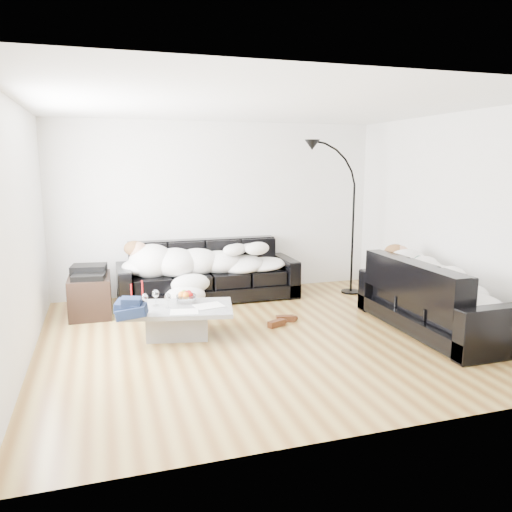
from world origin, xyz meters
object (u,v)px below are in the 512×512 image
object	(u,v)px
coffee_table	(178,322)
shoes	(281,321)
wine_glass_c	(168,301)
av_cabinet	(90,295)
floor_lamp	(353,227)
sofa_right	(436,296)
wine_glass_b	(145,301)
candle_right	(142,292)
candle_left	(132,294)
sofa_back	(208,271)
sleeper_back	(209,257)
stereo	(89,271)
sleeper_right	(437,278)
wine_glass_a	(156,298)
fruit_bowl	(186,296)

from	to	relation	value
coffee_table	shoes	bearing A→B (deg)	3.68
wine_glass_c	shoes	size ratio (longest dim) A/B	0.42
av_cabinet	floor_lamp	world-z (taller)	floor_lamp
sofa_right	coffee_table	xyz separation A→B (m)	(-2.99, 0.67, -0.25)
wine_glass_b	candle_right	bearing A→B (deg)	91.39
candle_left	candle_right	bearing A→B (deg)	18.94
coffee_table	wine_glass_b	size ratio (longest dim) A/B	7.55
sofa_back	wine_glass_c	size ratio (longest dim) A/B	15.76
wine_glass_c	candle_right	size ratio (longest dim) A/B	0.63
sleeper_back	sofa_right	bearing A→B (deg)	-42.84
sofa_back	shoes	world-z (taller)	sofa_back
stereo	shoes	bearing A→B (deg)	-19.02
sofa_back	sleeper_right	distance (m)	3.19
shoes	av_cabinet	xyz separation A→B (m)	(-2.27, 1.13, 0.22)
floor_lamp	wine_glass_a	bearing A→B (deg)	-150.63
candle_left	stereo	world-z (taller)	stereo
candle_left	sofa_back	bearing A→B (deg)	47.02
floor_lamp	shoes	bearing A→B (deg)	-134.37
stereo	wine_glass_a	bearing A→B (deg)	-48.21
shoes	stereo	distance (m)	2.59
fruit_bowl	shoes	bearing A→B (deg)	-3.20
floor_lamp	coffee_table	bearing A→B (deg)	-147.15
wine_glass_b	wine_glass_c	distance (m)	0.26
av_cabinet	floor_lamp	size ratio (longest dim) A/B	0.37
sofa_back	sleeper_back	world-z (taller)	sleeper_back
sleeper_right	floor_lamp	xyz separation A→B (m)	(-0.12, 1.89, 0.38)
sofa_back	sleeper_right	world-z (taller)	sleeper_right
candle_left	stereo	size ratio (longest dim) A/B	0.54
fruit_bowl	sleeper_right	bearing A→B (deg)	-15.89
candle_right	candle_left	bearing A→B (deg)	-161.06
wine_glass_c	sofa_right	bearing A→B (deg)	-12.04
stereo	wine_glass_b	bearing A→B (deg)	-54.40
candle_left	wine_glass_c	bearing A→B (deg)	-35.12
coffee_table	fruit_bowl	distance (m)	0.32
sleeper_back	floor_lamp	bearing A→B (deg)	-6.55
candle_right	floor_lamp	world-z (taller)	floor_lamp
av_cabinet	candle_left	bearing A→B (deg)	-61.76
candle_left	stereo	distance (m)	1.07
wine_glass_b	wine_glass_c	bearing A→B (deg)	-13.93
sleeper_back	sleeper_right	size ratio (longest dim) A/B	1.21
sleeper_back	av_cabinet	bearing A→B (deg)	-170.94
wine_glass_a	candle_right	size ratio (longest dim) A/B	0.71
sleeper_right	candle_right	world-z (taller)	sleeper_right
candle_left	av_cabinet	xyz separation A→B (m)	(-0.48, 0.94, -0.22)
sofa_right	shoes	xyz separation A→B (m)	(-1.69, 0.75, -0.38)
sofa_right	wine_glass_c	bearing A→B (deg)	77.96
sleeper_back	sleeper_right	bearing A→B (deg)	-42.84
sleeper_back	wine_glass_a	world-z (taller)	sleeper_back
fruit_bowl	shoes	size ratio (longest dim) A/B	0.61
wine_glass_c	sofa_back	bearing A→B (deg)	62.81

